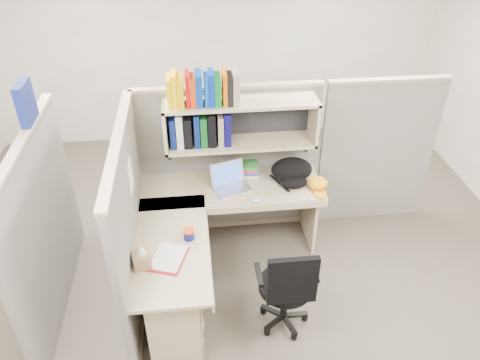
{
  "coord_description": "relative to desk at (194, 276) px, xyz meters",
  "views": [
    {
      "loc": [
        -0.33,
        -3.11,
        3.3
      ],
      "look_at": [
        0.04,
        0.25,
        1.02
      ],
      "focal_mm": 35.0,
      "sensor_mm": 36.0,
      "label": 1
    }
  ],
  "objects": [
    {
      "name": "ground",
      "position": [
        0.41,
        0.29,
        -0.44
      ],
      "size": [
        6.0,
        6.0,
        0.0
      ],
      "primitive_type": "plane",
      "color": "#3A332D",
      "rests_on": "ground"
    },
    {
      "name": "room_shell",
      "position": [
        0.41,
        0.29,
        1.18
      ],
      "size": [
        6.0,
        6.0,
        6.0
      ],
      "color": "#A9A398",
      "rests_on": "ground"
    },
    {
      "name": "cubicle",
      "position": [
        0.04,
        0.74,
        0.47
      ],
      "size": [
        3.79,
        1.84,
        1.95
      ],
      "color": "#5F5E5A",
      "rests_on": "ground"
    },
    {
      "name": "desk",
      "position": [
        0.0,
        0.0,
        0.0
      ],
      "size": [
        1.74,
        1.75,
        0.73
      ],
      "color": "tan",
      "rests_on": "ground"
    },
    {
      "name": "laptop",
      "position": [
        0.41,
        0.81,
        0.41
      ],
      "size": [
        0.42,
        0.42,
        0.24
      ],
      "primitive_type": null,
      "rotation": [
        0.0,
        0.0,
        0.31
      ],
      "color": "#BCBCC1",
      "rests_on": "desk"
    },
    {
      "name": "backpack",
      "position": [
        1.0,
        0.85,
        0.41
      ],
      "size": [
        0.44,
        0.36,
        0.24
      ],
      "primitive_type": null,
      "rotation": [
        0.0,
        0.0,
        0.12
      ],
      "color": "black",
      "rests_on": "desk"
    },
    {
      "name": "orange_cap",
      "position": [
        1.22,
        0.75,
        0.34
      ],
      "size": [
        0.2,
        0.23,
        0.1
      ],
      "primitive_type": null,
      "rotation": [
        0.0,
        0.0,
        -0.02
      ],
      "color": "orange",
      "rests_on": "desk"
    },
    {
      "name": "snack_canister",
      "position": [
        -0.02,
        0.14,
        0.34
      ],
      "size": [
        0.09,
        0.09,
        0.09
      ],
      "color": "#0F1259",
      "rests_on": "desk"
    },
    {
      "name": "tissue_box",
      "position": [
        -0.38,
        -0.13,
        0.39
      ],
      "size": [
        0.15,
        0.15,
        0.21
      ],
      "primitive_type": null,
      "rotation": [
        0.0,
        0.0,
        0.12
      ],
      "color": "#A17E5B",
      "rests_on": "desk"
    },
    {
      "name": "mouse",
      "position": [
        0.61,
        0.59,
        0.31
      ],
      "size": [
        0.1,
        0.08,
        0.04
      ],
      "primitive_type": "ellipsoid",
      "rotation": [
        0.0,
        0.0,
        -0.13
      ],
      "color": "#99BED9",
      "rests_on": "desk"
    },
    {
      "name": "paper_cup",
      "position": [
        0.41,
        1.02,
        0.34
      ],
      "size": [
        0.08,
        0.08,
        0.09
      ],
      "primitive_type": "cylinder",
      "rotation": [
        0.0,
        0.0,
        0.2
      ],
      "color": "silver",
      "rests_on": "desk"
    },
    {
      "name": "book_stack",
      "position": [
        0.61,
        1.09,
        0.35
      ],
      "size": [
        0.19,
        0.25,
        0.11
      ],
      "primitive_type": null,
      "rotation": [
        0.0,
        0.0,
        -0.1
      ],
      "color": "slate",
      "rests_on": "desk"
    },
    {
      "name": "loose_paper",
      "position": [
        -0.18,
        -0.06,
        0.29
      ],
      "size": [
        0.32,
        0.37,
        0.0
      ],
      "primitive_type": null,
      "rotation": [
        0.0,
        0.0,
        -0.33
      ],
      "color": "white",
      "rests_on": "desk"
    },
    {
      "name": "task_chair",
      "position": [
        0.74,
        -0.24,
        -0.11
      ],
      "size": [
        0.48,
        0.45,
        0.94
      ],
      "color": "black",
      "rests_on": "ground"
    }
  ]
}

